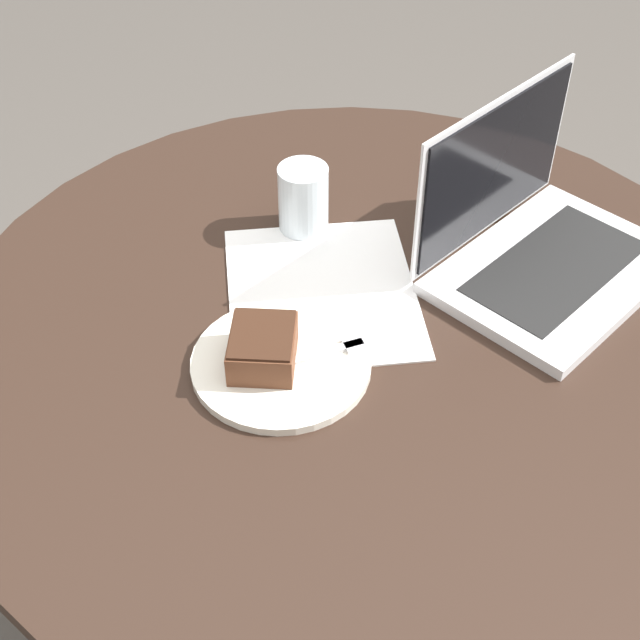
% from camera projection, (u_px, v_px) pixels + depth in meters
% --- Properties ---
extents(ground_plane, '(12.00, 12.00, 0.00)m').
position_uv_depth(ground_plane, '(346.00, 599.00, 1.73)').
color(ground_plane, '#4C4742').
extents(dining_table, '(1.15, 1.15, 0.75)m').
position_uv_depth(dining_table, '(354.00, 386.00, 1.31)').
color(dining_table, black).
rests_on(dining_table, ground_plane).
extents(paper_document, '(0.32, 0.28, 0.00)m').
position_uv_depth(paper_document, '(322.00, 291.00, 1.26)').
color(paper_document, white).
rests_on(paper_document, dining_table).
extents(plate, '(0.23, 0.23, 0.01)m').
position_uv_depth(plate, '(281.00, 363.00, 1.15)').
color(plate, silver).
rests_on(plate, dining_table).
extents(cake_slice, '(0.11, 0.10, 0.05)m').
position_uv_depth(cake_slice, '(263.00, 347.00, 1.13)').
color(cake_slice, brown).
rests_on(cake_slice, plate).
extents(fork, '(0.05, 0.17, 0.00)m').
position_uv_depth(fork, '(316.00, 355.00, 1.15)').
color(fork, silver).
rests_on(fork, plate).
extents(coffee_glass, '(0.08, 0.08, 0.11)m').
position_uv_depth(coffee_glass, '(491.00, 179.00, 1.37)').
color(coffee_glass, '#3D2619').
rests_on(coffee_glass, dining_table).
extents(water_glass, '(0.08, 0.08, 0.11)m').
position_uv_depth(water_glass, '(303.00, 199.00, 1.34)').
color(water_glass, silver).
rests_on(water_glass, dining_table).
extents(laptop, '(0.40, 0.42, 0.24)m').
position_uv_depth(laptop, '(539.00, 244.00, 1.27)').
color(laptop, silver).
rests_on(laptop, dining_table).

